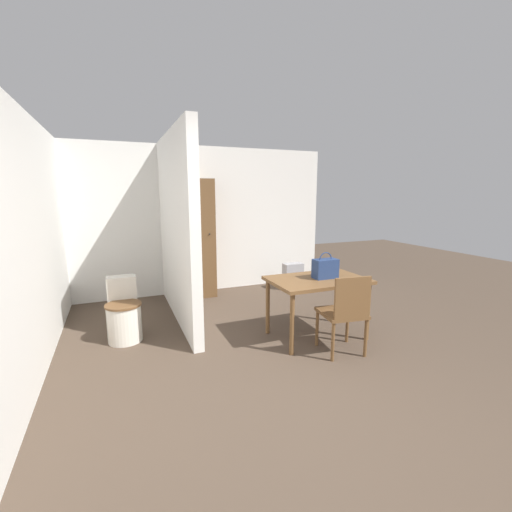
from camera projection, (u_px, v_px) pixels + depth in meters
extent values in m
plane|color=#4C3D30|center=(315.00, 434.00, 2.49)|extent=(16.00, 16.00, 0.00)
cube|color=white|center=(192.00, 221.00, 5.90)|extent=(4.91, 0.12, 2.50)
cube|color=white|center=(30.00, 243.00, 3.30)|extent=(0.12, 4.95, 2.50)
cube|color=white|center=(176.00, 229.00, 4.59)|extent=(0.12, 2.37, 2.50)
cube|color=brown|center=(318.00, 280.00, 4.06)|extent=(1.13, 0.75, 0.04)
cylinder|color=brown|center=(292.00, 324.00, 3.65)|extent=(0.05, 0.05, 0.69)
cylinder|color=brown|center=(368.00, 312.00, 4.03)|extent=(0.05, 0.05, 0.69)
cylinder|color=brown|center=(268.00, 307.00, 4.22)|extent=(0.05, 0.05, 0.69)
cylinder|color=brown|center=(336.00, 297.00, 4.60)|extent=(0.05, 0.05, 0.69)
cube|color=brown|center=(341.00, 313.00, 3.72)|extent=(0.50, 0.50, 0.04)
cube|color=brown|center=(353.00, 298.00, 3.48)|extent=(0.40, 0.08, 0.43)
cylinder|color=brown|center=(317.00, 328.00, 3.89)|extent=(0.04, 0.04, 0.42)
cylinder|color=brown|center=(347.00, 325.00, 3.99)|extent=(0.04, 0.04, 0.42)
cylinder|color=brown|center=(333.00, 342.00, 3.53)|extent=(0.04, 0.04, 0.42)
cylinder|color=brown|center=(366.00, 338.00, 3.63)|extent=(0.04, 0.04, 0.42)
cylinder|color=silver|center=(124.00, 323.00, 4.01)|extent=(0.39, 0.39, 0.43)
cylinder|color=brown|center=(123.00, 305.00, 3.97)|extent=(0.41, 0.41, 0.02)
cube|color=silver|center=(122.00, 288.00, 4.19)|extent=(0.34, 0.18, 0.29)
cube|color=navy|center=(325.00, 269.00, 4.05)|extent=(0.29, 0.16, 0.23)
torus|color=navy|center=(326.00, 259.00, 4.03)|extent=(0.17, 0.01, 0.17)
cube|color=brown|center=(198.00, 239.00, 5.69)|extent=(0.49, 0.45, 1.95)
sphere|color=black|center=(210.00, 234.00, 5.51)|extent=(0.02, 0.02, 0.02)
cube|color=#9E9EA3|center=(293.00, 276.00, 6.21)|extent=(0.35, 0.18, 0.47)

